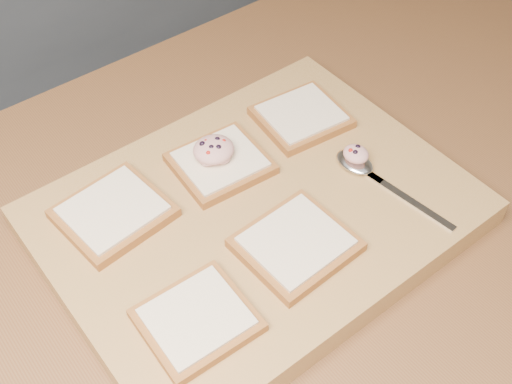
% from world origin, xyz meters
% --- Properties ---
extents(cutting_board, '(0.51, 0.38, 0.04)m').
position_xyz_m(cutting_board, '(0.17, -0.02, 0.92)').
color(cutting_board, '#A67C47').
rests_on(cutting_board, island_counter).
extents(bread_far_left, '(0.13, 0.12, 0.02)m').
position_xyz_m(bread_far_left, '(0.02, 0.08, 0.95)').
color(bread_far_left, '#9E5729').
rests_on(bread_far_left, cutting_board).
extents(bread_far_center, '(0.12, 0.11, 0.02)m').
position_xyz_m(bread_far_center, '(0.17, 0.06, 0.95)').
color(bread_far_center, '#9E5729').
rests_on(bread_far_center, cutting_board).
extents(bread_far_right, '(0.13, 0.12, 0.02)m').
position_xyz_m(bread_far_right, '(0.32, 0.07, 0.95)').
color(bread_far_right, '#9E5729').
rests_on(bread_far_right, cutting_board).
extents(bread_near_left, '(0.12, 0.11, 0.02)m').
position_xyz_m(bread_near_left, '(0.02, -0.11, 0.95)').
color(bread_near_left, '#9E5729').
rests_on(bread_near_left, cutting_board).
extents(bread_near_center, '(0.13, 0.12, 0.02)m').
position_xyz_m(bread_near_center, '(0.17, -0.10, 0.95)').
color(bread_near_center, '#9E5729').
rests_on(bread_near_center, cutting_board).
extents(tuna_salad_dollop, '(0.05, 0.05, 0.03)m').
position_xyz_m(tuna_salad_dollop, '(0.17, 0.07, 0.97)').
color(tuna_salad_dollop, '#D7908A').
rests_on(tuna_salad_dollop, bread_far_center).
extents(spoon, '(0.05, 0.18, 0.01)m').
position_xyz_m(spoon, '(0.32, -0.06, 0.95)').
color(spoon, silver).
rests_on(spoon, cutting_board).
extents(spoon_salad, '(0.03, 0.03, 0.02)m').
position_xyz_m(spoon_salad, '(0.31, -0.04, 0.96)').
color(spoon_salad, '#D7908A').
rests_on(spoon_salad, spoon).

